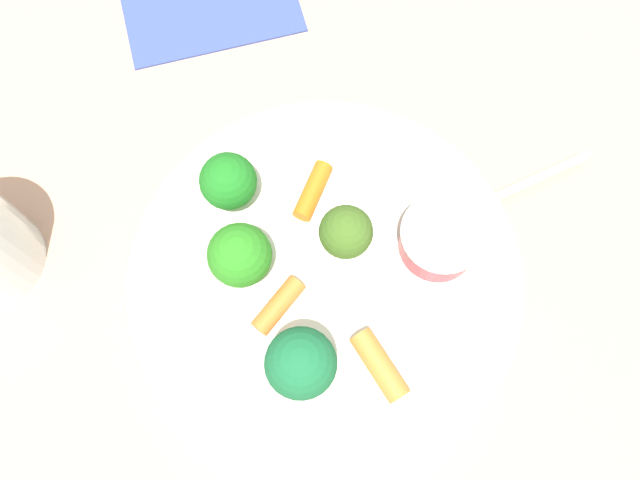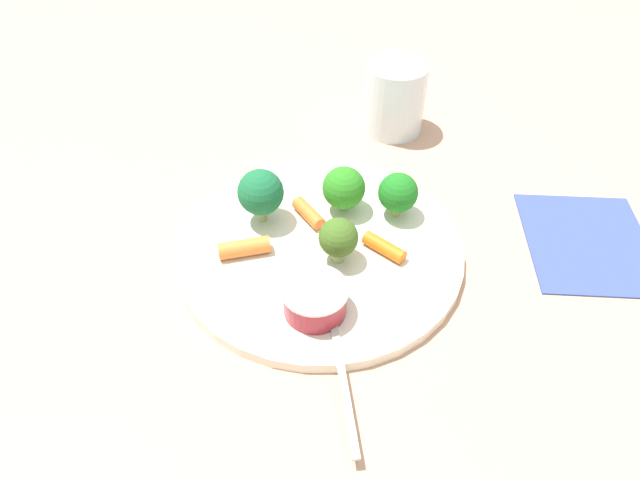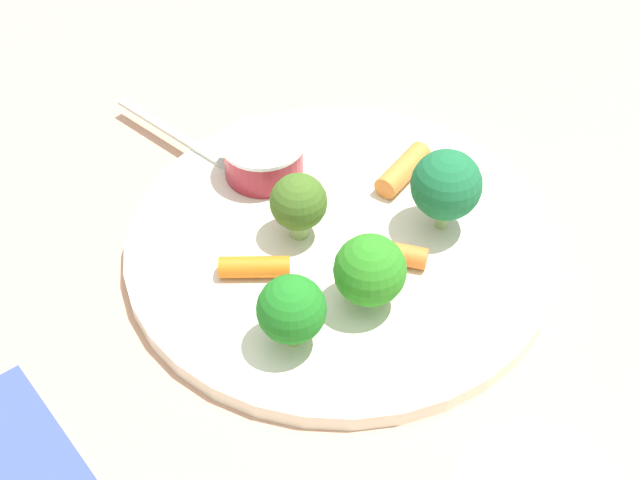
% 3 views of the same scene
% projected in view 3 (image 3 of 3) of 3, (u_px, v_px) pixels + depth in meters
% --- Properties ---
extents(ground_plane, '(2.40, 2.40, 0.00)m').
position_uv_depth(ground_plane, '(339.00, 250.00, 0.63)').
color(ground_plane, tan).
extents(plate, '(0.29, 0.29, 0.01)m').
position_uv_depth(plate, '(339.00, 244.00, 0.63)').
color(plate, silver).
rests_on(plate, ground_plane).
extents(sauce_cup, '(0.06, 0.06, 0.03)m').
position_uv_depth(sauce_cup, '(263.00, 157.00, 0.66)').
color(sauce_cup, maroon).
rests_on(sauce_cup, plate).
extents(broccoli_floret_0, '(0.05, 0.05, 0.05)m').
position_uv_depth(broccoli_floret_0, '(370.00, 271.00, 0.56)').
color(broccoli_floret_0, '#7EAC70').
rests_on(broccoli_floret_0, plate).
extents(broccoli_floret_1, '(0.04, 0.04, 0.05)m').
position_uv_depth(broccoli_floret_1, '(291.00, 310.00, 0.54)').
color(broccoli_floret_1, '#99B658').
rests_on(broccoli_floret_1, plate).
extents(broccoli_floret_2, '(0.05, 0.05, 0.06)m').
position_uv_depth(broccoli_floret_2, '(446.00, 185.00, 0.61)').
color(broccoli_floret_2, '#89AC67').
rests_on(broccoli_floret_2, plate).
extents(broccoli_floret_3, '(0.04, 0.04, 0.05)m').
position_uv_depth(broccoli_floret_3, '(299.00, 203.00, 0.61)').
color(broccoli_floret_3, '#8AB167').
rests_on(broccoli_floret_3, plate).
extents(carrot_stick_0, '(0.05, 0.04, 0.01)m').
position_uv_depth(carrot_stick_0, '(254.00, 267.00, 0.60)').
color(carrot_stick_0, orange).
rests_on(carrot_stick_0, plate).
extents(carrot_stick_1, '(0.05, 0.03, 0.01)m').
position_uv_depth(carrot_stick_1, '(396.00, 250.00, 0.61)').
color(carrot_stick_1, orange).
rests_on(carrot_stick_1, plate).
extents(carrot_stick_2, '(0.02, 0.05, 0.02)m').
position_uv_depth(carrot_stick_2, '(403.00, 170.00, 0.66)').
color(carrot_stick_2, orange).
rests_on(carrot_stick_2, plate).
extents(fork, '(0.16, 0.04, 0.00)m').
position_uv_depth(fork, '(194.00, 146.00, 0.69)').
color(fork, '#B1BEB2').
rests_on(fork, plate).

